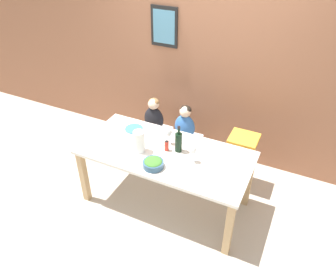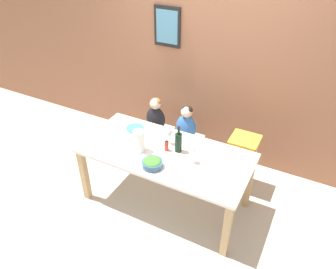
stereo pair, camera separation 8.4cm
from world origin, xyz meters
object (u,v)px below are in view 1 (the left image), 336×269
Objects in this scene: chair_far_center at (184,143)px; dinner_plate_back_left at (134,129)px; person_child_center at (185,123)px; chair_far_left at (154,135)px; chair_right_highchair at (242,149)px; wine_bottle at (179,142)px; wine_glass_near at (193,151)px; paper_towel_roll at (139,141)px; salad_bowl_large at (153,163)px; dinner_plate_front_left at (109,150)px; person_child_left at (154,116)px; wine_glass_far at (169,133)px.

chair_far_center is 2.17× the size of dinner_plate_back_left.
chair_far_left is at bearing -179.89° from person_child_center.
dinner_plate_back_left is (-1.19, -0.44, 0.20)m from chair_right_highchair.
wine_glass_near is at bearing -26.40° from wine_bottle.
person_child_center is 1.91× the size of paper_towel_roll.
chair_far_left is 1.12m from salad_bowl_large.
wine_glass_near is at bearing -61.14° from person_child_center.
chair_right_highchair is at bearing 39.74° from paper_towel_roll.
dinner_plate_front_left is at bearing -143.37° from chair_right_highchair.
person_child_left is 0.86m from wine_bottle.
chair_far_center is 2.17× the size of salad_bowl_large.
paper_towel_roll is at bearing 24.94° from dinner_plate_front_left.
chair_right_highchair is at bearing 0.00° from chair_far_center.
chair_right_highchair is 0.84m from wine_glass_near.
person_child_left is 0.71m from wine_glass_far.
dinner_plate_back_left is (-0.63, 0.15, -0.11)m from wine_bottle.
wine_glass_near is (0.38, -0.69, 0.18)m from person_child_center.
chair_far_left is 0.98× the size of person_child_center.
dinner_plate_front_left is at bearing -155.06° from paper_towel_roll.
dinner_plate_front_left is at bearing -93.42° from chair_far_left.
wine_glass_near is at bearing -117.08° from chair_right_highchair.
person_child_left is 1.52× the size of wine_bottle.
chair_right_highchair is 1.53m from dinner_plate_front_left.
dinner_plate_back_left is at bearing 135.90° from salad_bowl_large.
chair_right_highchair is 2.89× the size of paper_towel_roll.
person_child_left reaches higher than chair_far_left.
salad_bowl_large is (0.49, -0.94, 0.09)m from person_child_left.
chair_far_center is 2.36× the size of wine_glass_near.
wine_bottle is at bearing -44.27° from person_child_left.
chair_far_left is at bearing 86.58° from dinner_plate_front_left.
wine_glass_far reaches higher than salad_bowl_large.
dinner_plate_back_left is at bearing -136.21° from chair_far_center.
wine_glass_near is (0.38, -0.69, 0.49)m from chair_far_center.
wine_bottle is at bearing 25.95° from paper_towel_roll.
paper_towel_roll is 1.25× the size of wine_glass_near.
person_child_center is at bearing 0.11° from chair_far_left.
wine_bottle is 1.46× the size of dinner_plate_back_left.
chair_right_highchair is 3.34× the size of dinner_plate_back_left.
paper_towel_roll is at bearing -172.26° from wine_glass_near.
wine_glass_near is 0.92× the size of salad_bowl_large.
paper_towel_roll is 0.34m from wine_glass_far.
wine_glass_near reaches higher than dinner_plate_front_left.
person_child_center is 0.81m from paper_towel_roll.
paper_towel_roll is 1.16× the size of dinner_plate_front_left.
chair_far_center is at bearing 61.94° from dinner_plate_front_left.
salad_bowl_large is (0.25, -0.17, -0.08)m from paper_towel_roll.
wine_bottle is at bearing 25.51° from dinner_plate_front_left.
wine_glass_near is at bearing 13.90° from dinner_plate_front_left.
person_child_left is 1.91× the size of paper_towel_roll.
paper_towel_roll is at bearing -72.76° from chair_far_left.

